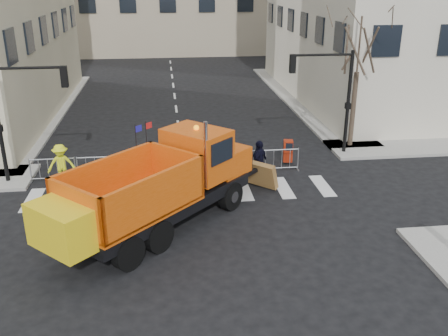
{
  "coord_description": "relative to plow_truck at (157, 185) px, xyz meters",
  "views": [
    {
      "loc": [
        -0.78,
        -14.4,
        8.91
      ],
      "look_at": [
        1.27,
        2.5,
        2.25
      ],
      "focal_mm": 40.0,
      "sensor_mm": 36.0,
      "label": 1
    }
  ],
  "objects": [
    {
      "name": "newspaper_box",
      "position": [
        6.38,
        6.1,
        -1.09
      ],
      "size": [
        0.51,
        0.47,
        1.1
      ],
      "primitive_type": "cube",
      "rotation": [
        0.0,
        0.0,
        -0.16
      ],
      "color": "#97210B",
      "rests_on": "sidewalk_back"
    },
    {
      "name": "crowd_barriers",
      "position": [
        0.44,
        5.32,
        -1.24
      ],
      "size": [
        12.6,
        0.6,
        1.1
      ],
      "primitive_type": null,
      "color": "#9EA0A5",
      "rests_on": "ground"
    },
    {
      "name": "worker",
      "position": [
        -4.23,
        4.52,
        -0.72
      ],
      "size": [
        1.29,
        0.89,
        1.84
      ],
      "primitive_type": "imported",
      "rotation": [
        0.0,
        0.0,
        0.18
      ],
      "color": "#E9F51C",
      "rests_on": "sidewalk_back"
    },
    {
      "name": "ground",
      "position": [
        1.19,
        -2.28,
        -1.79
      ],
      "size": [
        120.0,
        120.0,
        0.0
      ],
      "primitive_type": "plane",
      "color": "black",
      "rests_on": "ground"
    },
    {
      "name": "cop_c",
      "position": [
        4.5,
        3.82,
        -0.76
      ],
      "size": [
        1.13,
        1.27,
        2.06
      ],
      "primitive_type": "imported",
      "rotation": [
        0.0,
        0.0,
        4.06
      ],
      "color": "black",
      "rests_on": "ground"
    },
    {
      "name": "cop_b",
      "position": [
        2.55,
        3.11,
        -0.86
      ],
      "size": [
        1.09,
        0.97,
        1.86
      ],
      "primitive_type": "imported",
      "rotation": [
        0.0,
        0.0,
        2.79
      ],
      "color": "black",
      "rests_on": "ground"
    },
    {
      "name": "traffic_light_right",
      "position": [
        9.69,
        7.22,
        0.91
      ],
      "size": [
        0.18,
        0.18,
        5.4
      ],
      "primitive_type": "cylinder",
      "color": "black",
      "rests_on": "ground"
    },
    {
      "name": "street_tree",
      "position": [
        10.39,
        8.22,
        1.96
      ],
      "size": [
        3.0,
        3.0,
        7.5
      ],
      "primitive_type": null,
      "color": "#382B21",
      "rests_on": "ground"
    },
    {
      "name": "sidewalk_back",
      "position": [
        1.19,
        6.22,
        -1.71
      ],
      "size": [
        64.0,
        5.0,
        0.15
      ],
      "primitive_type": "cube",
      "color": "gray",
      "rests_on": "ground"
    },
    {
      "name": "cop_a",
      "position": [
        4.56,
        4.55,
        -0.9
      ],
      "size": [
        0.77,
        0.71,
        1.77
      ],
      "primitive_type": "imported",
      "rotation": [
        0.0,
        0.0,
        3.73
      ],
      "color": "black",
      "rests_on": "ground"
    },
    {
      "name": "plow_truck",
      "position": [
        0.0,
        0.0,
        0.0
      ],
      "size": [
        9.2,
        9.35,
        4.02
      ],
      "rotation": [
        0.0,
        0.0,
        0.8
      ],
      "color": "black",
      "rests_on": "ground"
    }
  ]
}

